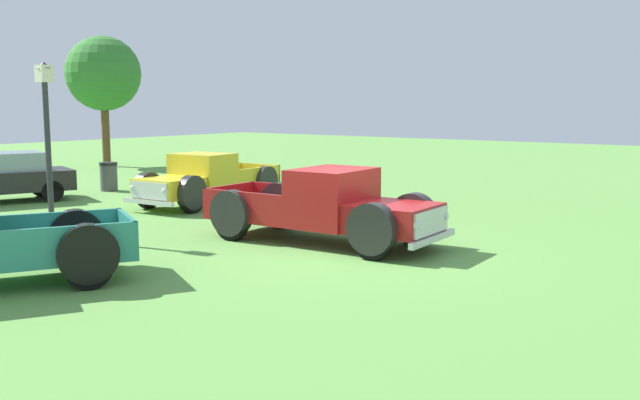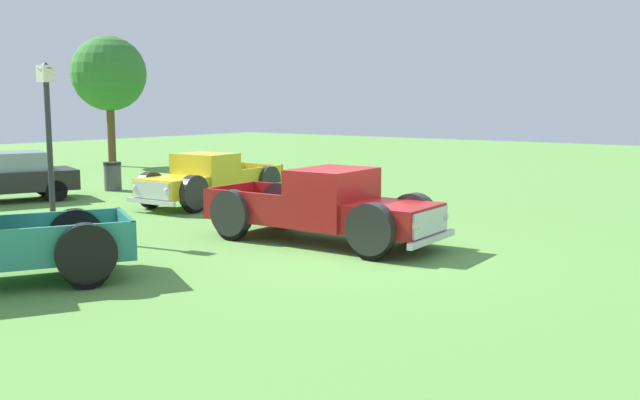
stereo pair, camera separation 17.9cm
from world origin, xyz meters
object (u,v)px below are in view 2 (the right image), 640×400
at_px(lamp_post_near, 50,147).
at_px(trash_can, 113,176).
at_px(oak_tree_east, 109,74).
at_px(pickup_truck_foreground, 335,209).
at_px(pickup_truck_behind_left, 204,180).

bearing_deg(lamp_post_near, trash_can, 45.16).
xyz_separation_m(lamp_post_near, oak_tree_east, (11.58, 13.68, 2.21)).
distance_m(pickup_truck_foreground, lamp_post_near, 6.28).
distance_m(trash_can, oak_tree_east, 10.24).
height_order(pickup_truck_behind_left, lamp_post_near, lamp_post_near).
distance_m(pickup_truck_foreground, pickup_truck_behind_left, 6.77).
height_order(pickup_truck_foreground, trash_can, pickup_truck_foreground).
bearing_deg(pickup_truck_behind_left, trash_can, 84.44).
height_order(lamp_post_near, oak_tree_east, oak_tree_east).
bearing_deg(pickup_truck_behind_left, oak_tree_east, 64.14).
bearing_deg(trash_can, pickup_truck_foreground, -103.94).
height_order(pickup_truck_behind_left, oak_tree_east, oak_tree_east).
distance_m(lamp_post_near, trash_can, 8.56).
height_order(pickup_truck_behind_left, trash_can, pickup_truck_behind_left).
relative_size(trash_can, oak_tree_east, 0.16).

